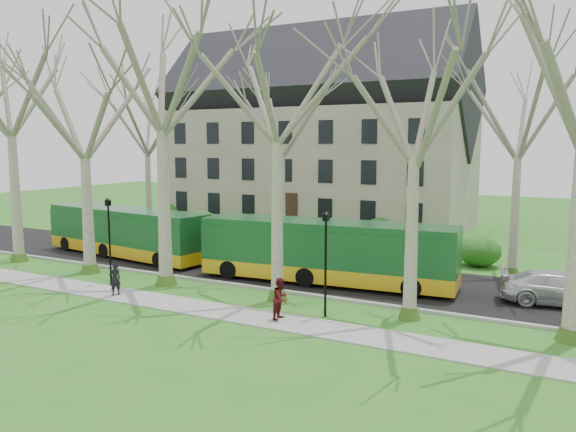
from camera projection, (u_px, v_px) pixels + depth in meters
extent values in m
plane|color=#2C7722|center=(219.00, 293.00, 26.85)|extent=(120.00, 120.00, 0.00)
cube|color=gray|center=(186.00, 306.00, 24.66)|extent=(70.00, 2.00, 0.06)
cube|color=black|center=(275.00, 270.00, 31.67)|extent=(80.00, 8.00, 0.06)
cube|color=#A5A39E|center=(236.00, 285.00, 28.16)|extent=(80.00, 0.25, 0.14)
cube|color=gray|center=(317.00, 167.00, 50.04)|extent=(26.00, 12.00, 10.00)
cylinder|color=black|center=(110.00, 245.00, 28.50)|extent=(0.10, 0.10, 4.00)
cube|color=black|center=(108.00, 203.00, 28.22)|extent=(0.22, 0.22, 0.30)
cylinder|color=black|center=(326.00, 269.00, 22.94)|extent=(0.10, 0.10, 4.00)
cube|color=black|center=(326.00, 217.00, 22.67)|extent=(0.22, 0.22, 0.30)
ellipsoid|color=#215317|center=(139.00, 221.00, 44.66)|extent=(2.60, 2.60, 2.00)
ellipsoid|color=#215317|center=(200.00, 226.00, 41.88)|extent=(2.60, 2.60, 2.00)
ellipsoid|color=#215317|center=(380.00, 241.00, 35.40)|extent=(2.60, 2.60, 2.00)
ellipsoid|color=#215317|center=(479.00, 249.00, 32.62)|extent=(2.60, 2.60, 2.00)
ellipsoid|color=#215317|center=(169.00, 212.00, 50.85)|extent=(2.60, 2.60, 2.00)
ellipsoid|color=#215317|center=(380.00, 227.00, 41.59)|extent=(2.60, 2.60, 2.00)
imported|color=silver|center=(561.00, 289.00, 24.58)|extent=(5.30, 2.78, 1.47)
imported|color=black|center=(115.00, 279.00, 26.22)|extent=(0.54, 0.65, 1.53)
imported|color=#511214|center=(281.00, 298.00, 22.61)|extent=(0.64, 0.82, 1.70)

